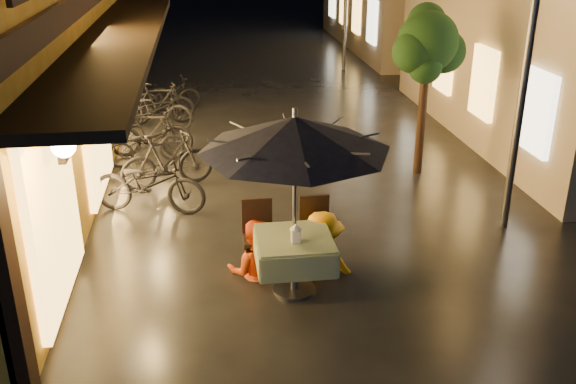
{
  "coord_description": "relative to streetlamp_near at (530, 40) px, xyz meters",
  "views": [
    {
      "loc": [
        -1.62,
        -6.65,
        4.44
      ],
      "look_at": [
        -0.58,
        1.13,
        1.15
      ],
      "focal_mm": 40.0,
      "sensor_mm": 36.0,
      "label": 1
    }
  ],
  "objects": [
    {
      "name": "bicycle_2",
      "position": [
        -5.81,
        3.7,
        -2.51
      ],
      "size": [
        1.65,
        1.04,
        0.82
      ],
      "primitive_type": "imported",
      "rotation": [
        0.0,
        0.0,
        1.92
      ],
      "color": "black",
      "rests_on": "ground"
    },
    {
      "name": "street_tree",
      "position": [
        -0.59,
        2.51,
        -0.5
      ],
      "size": [
        1.43,
        1.2,
        3.15
      ],
      "color": "black",
      "rests_on": "ground"
    },
    {
      "name": "bicycle_3",
      "position": [
        -5.74,
        4.1,
        -2.4
      ],
      "size": [
        1.77,
        0.65,
        1.04
      ],
      "primitive_type": "imported",
      "rotation": [
        0.0,
        0.0,
        1.47
      ],
      "color": "black",
      "rests_on": "ground"
    },
    {
      "name": "streetlamp_near",
      "position": [
        0.0,
        0.0,
        0.0
      ],
      "size": [
        0.36,
        0.36,
        4.23
      ],
      "color": "#59595E",
      "rests_on": "ground"
    },
    {
      "name": "table_lantern",
      "position": [
        -3.58,
        -1.61,
        -2.0
      ],
      "size": [
        0.16,
        0.16,
        0.25
      ],
      "color": "white",
      "rests_on": "cafe_table"
    },
    {
      "name": "bicycle_1",
      "position": [
        -5.33,
        2.38,
        -2.4
      ],
      "size": [
        1.78,
        0.97,
        1.03
      ],
      "primitive_type": "imported",
      "rotation": [
        0.0,
        0.0,
        1.87
      ],
      "color": "black",
      "rests_on": "ground"
    },
    {
      "name": "cafe_chair_left",
      "position": [
        -3.98,
        -0.73,
        -2.38
      ],
      "size": [
        0.42,
        0.42,
        0.97
      ],
      "color": "black",
      "rests_on": "ground"
    },
    {
      "name": "bicycle_6",
      "position": [
        -5.53,
        7.49,
        -2.48
      ],
      "size": [
        1.77,
        1.05,
        0.88
      ],
      "primitive_type": "imported",
      "rotation": [
        0.0,
        0.0,
        1.87
      ],
      "color": "black",
      "rests_on": "ground"
    },
    {
      "name": "person_orange",
      "position": [
        -4.06,
        -0.93,
        -2.15
      ],
      "size": [
        0.79,
        0.64,
        1.53
      ],
      "primitive_type": "imported",
      "rotation": [
        0.0,
        0.0,
        3.05
      ],
      "color": "#E44610",
      "rests_on": "ground"
    },
    {
      "name": "bicycle_0",
      "position": [
        -5.59,
        1.32,
        -2.42
      ],
      "size": [
        2.02,
        1.16,
        1.0
      ],
      "primitive_type": "imported",
      "rotation": [
        0.0,
        0.0,
        1.3
      ],
      "color": "black",
      "rests_on": "ground"
    },
    {
      "name": "bicycle_5",
      "position": [
        -5.68,
        6.49,
        -2.42
      ],
      "size": [
        1.69,
        0.58,
        1.0
      ],
      "primitive_type": "imported",
      "rotation": [
        0.0,
        0.0,
        1.64
      ],
      "color": "black",
      "rests_on": "ground"
    },
    {
      "name": "cafe_chair_right",
      "position": [
        -3.18,
        -0.73,
        -2.38
      ],
      "size": [
        0.42,
        0.42,
        0.97
      ],
      "color": "black",
      "rests_on": "ground"
    },
    {
      "name": "cafe_table",
      "position": [
        -3.58,
        -1.47,
        -2.33
      ],
      "size": [
        0.99,
        0.99,
        0.78
      ],
      "color": "#59595E",
      "rests_on": "ground"
    },
    {
      "name": "patio_umbrella",
      "position": [
        -3.58,
        -1.47,
        -0.77
      ],
      "size": [
        2.36,
        2.36,
        2.46
      ],
      "color": "#59595E",
      "rests_on": "ground"
    },
    {
      "name": "person_yellow",
      "position": [
        -3.11,
        -0.94,
        -2.09
      ],
      "size": [
        1.2,
        0.91,
        1.65
      ],
      "primitive_type": "imported",
      "rotation": [
        0.0,
        0.0,
        2.83
      ],
      "color": "#FFA709",
      "rests_on": "ground"
    },
    {
      "name": "bicycle_4",
      "position": [
        -5.75,
        6.08,
        -2.44
      ],
      "size": [
        1.94,
        1.24,
        0.96
      ],
      "primitive_type": "imported",
      "rotation": [
        0.0,
        0.0,
        1.21
      ],
      "color": "black",
      "rests_on": "ground"
    },
    {
      "name": "ground",
      "position": [
        -3.0,
        -2.0,
        -2.92
      ],
      "size": [
        90.0,
        90.0,
        0.0
      ],
      "primitive_type": "plane",
      "color": "black",
      "rests_on": "ground"
    }
  ]
}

